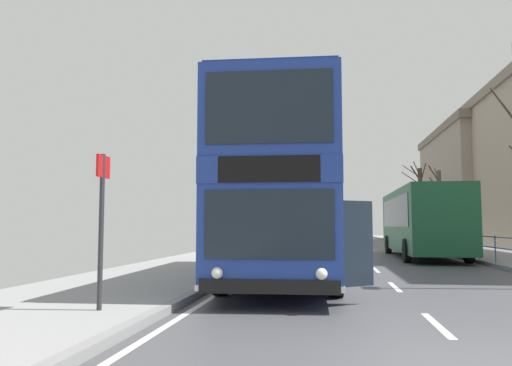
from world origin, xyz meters
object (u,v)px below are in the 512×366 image
object	(u,v)px
double_decker_bus_main	(285,194)
bus_stop_sign_near	(102,213)
bare_tree_far_00	(439,204)
background_bus_far_lane	(421,221)
background_building_02	(483,184)
bare_tree_far_02	(420,202)

from	to	relation	value
double_decker_bus_main	bus_stop_sign_near	distance (m)	6.52
bare_tree_far_00	background_bus_far_lane	bearing A→B (deg)	-105.35
bare_tree_far_00	double_decker_bus_main	bearing A→B (deg)	-110.68
bus_stop_sign_near	background_building_02	bearing A→B (deg)	67.07
double_decker_bus_main	bare_tree_far_00	size ratio (longest dim) A/B	1.89
bare_tree_far_00	bare_tree_far_02	size ratio (longest dim) A/B	0.85
background_bus_far_lane	bus_stop_sign_near	bearing A→B (deg)	-114.95
bare_tree_far_00	bare_tree_far_02	bearing A→B (deg)	94.43
background_bus_far_lane	background_building_02	world-z (taller)	background_building_02
bus_stop_sign_near	bare_tree_far_00	world-z (taller)	bare_tree_far_00
bare_tree_far_02	background_building_02	size ratio (longest dim) A/B	0.35
bus_stop_sign_near	background_building_02	distance (m)	47.31
background_bus_far_lane	bus_stop_sign_near	world-z (taller)	background_bus_far_lane
bare_tree_far_02	background_bus_far_lane	bearing A→B (deg)	-99.84
background_building_02	double_decker_bus_main	bearing A→B (deg)	-113.05
background_bus_far_lane	bare_tree_far_02	bearing A→B (deg)	80.16
double_decker_bus_main	bare_tree_far_02	size ratio (longest dim) A/B	1.61
bus_stop_sign_near	bare_tree_far_02	bearing A→B (deg)	72.49
background_building_02	bare_tree_far_02	bearing A→B (deg)	-131.31
background_bus_far_lane	background_building_02	size ratio (longest dim) A/B	0.58
background_bus_far_lane	background_building_02	bearing A→B (deg)	68.42
bare_tree_far_02	double_decker_bus_main	bearing A→B (deg)	-106.52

